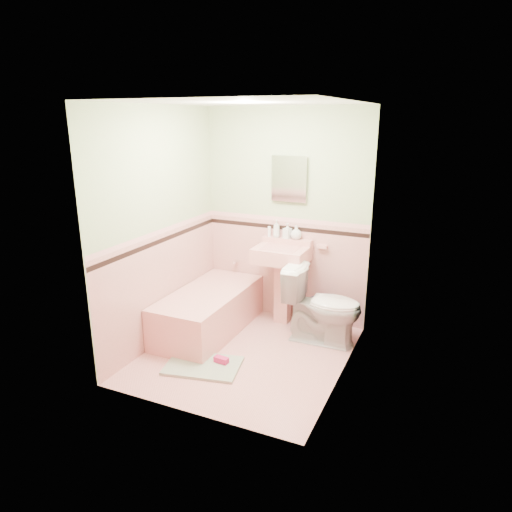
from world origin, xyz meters
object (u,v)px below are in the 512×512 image
at_px(soap_bottle_mid, 287,231).
at_px(soap_bottle_right, 296,232).
at_px(bathtub, 209,312).
at_px(soap_bottle_left, 277,229).
at_px(sink, 281,286).
at_px(shoe, 221,360).
at_px(medicine_cabinet, 289,179).
at_px(toilet, 323,305).
at_px(bucket, 315,318).

distance_m(soap_bottle_mid, soap_bottle_right, 0.11).
xyz_separation_m(bathtub, soap_bottle_left, (0.54, 0.71, 0.89)).
height_order(bathtub, sink, sink).
bearing_deg(soap_bottle_left, shoe, -91.73).
distance_m(medicine_cabinet, soap_bottle_right, 0.62).
distance_m(medicine_cabinet, soap_bottle_mid, 0.60).
height_order(soap_bottle_mid, shoe, soap_bottle_mid).
height_order(medicine_cabinet, soap_bottle_mid, medicine_cabinet).
height_order(bathtub, soap_bottle_left, soap_bottle_left).
distance_m(toilet, shoe, 1.24).
height_order(sink, soap_bottle_left, soap_bottle_left).
xyz_separation_m(soap_bottle_mid, shoe, (-0.18, -1.35, -1.04)).
bearing_deg(bucket, soap_bottle_left, 163.53).
bearing_deg(soap_bottle_right, soap_bottle_left, 180.00).
xyz_separation_m(toilet, bucket, (-0.16, 0.27, -0.29)).
distance_m(sink, shoe, 1.25).
xyz_separation_m(sink, soap_bottle_right, (0.11, 0.18, 0.62)).
xyz_separation_m(soap_bottle_left, toilet, (0.72, -0.44, -0.69)).
xyz_separation_m(sink, soap_bottle_mid, (-0.00, 0.18, 0.62)).
distance_m(bathtub, soap_bottle_right, 1.37).
distance_m(bathtub, sink, 0.90).
distance_m(soap_bottle_left, shoe, 1.71).
bearing_deg(bathtub, soap_bottle_left, 52.61).
height_order(sink, shoe, sink).
relative_size(bathtub, bucket, 5.57).
relative_size(medicine_cabinet, bucket, 1.83).
height_order(medicine_cabinet, soap_bottle_left, medicine_cabinet).
distance_m(soap_bottle_left, bucket, 1.14).
bearing_deg(sink, soap_bottle_mid, 90.47).
bearing_deg(medicine_cabinet, shoe, -97.35).
bearing_deg(soap_bottle_mid, bathtub, -133.70).
bearing_deg(soap_bottle_mid, shoe, -97.45).
bearing_deg(bathtub, toilet, 12.11).
bearing_deg(medicine_cabinet, soap_bottle_left, -167.67).
relative_size(sink, bucket, 3.51).
relative_size(medicine_cabinet, soap_bottle_mid, 2.78).
bearing_deg(sink, shoe, -98.65).
height_order(toilet, bucket, toilet).
relative_size(soap_bottle_mid, toilet, 0.21).
bearing_deg(bucket, toilet, -59.84).
height_order(medicine_cabinet, bucket, medicine_cabinet).
bearing_deg(soap_bottle_mid, soap_bottle_left, 180.00).
bearing_deg(soap_bottle_left, bathtub, -127.39).
bearing_deg(soap_bottle_right, toilet, -42.62).
bearing_deg(soap_bottle_left, sink, -52.67).
relative_size(sink, soap_bottle_mid, 5.35).
bearing_deg(shoe, bucket, 68.05).
relative_size(bathtub, soap_bottle_mid, 8.50).
bearing_deg(soap_bottle_right, shoe, -102.02).
bearing_deg(sink, soap_bottle_left, 127.33).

